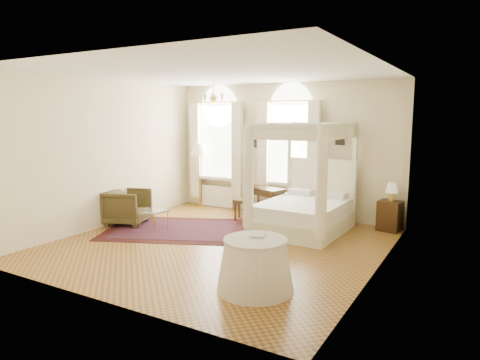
{
  "coord_description": "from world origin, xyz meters",
  "views": [
    {
      "loc": [
        4.41,
        -6.84,
        2.51
      ],
      "look_at": [
        0.24,
        0.4,
        1.24
      ],
      "focal_mm": 32.0,
      "sensor_mm": 36.0,
      "label": 1
    }
  ],
  "objects_px": {
    "stool": "(244,202)",
    "writing_desk": "(265,192)",
    "canopy_bed": "(303,207)",
    "armchair": "(128,207)",
    "floor_lamp": "(199,153)",
    "side_table": "(255,265)",
    "coffee_table": "(153,212)",
    "nightstand": "(390,216)"
  },
  "relations": [
    {
      "from": "writing_desk",
      "to": "armchair",
      "type": "bearing_deg",
      "value": -139.49
    },
    {
      "from": "armchair",
      "to": "coffee_table",
      "type": "xyz_separation_m",
      "value": [
        0.8,
        -0.03,
        -0.02
      ]
    },
    {
      "from": "floor_lamp",
      "to": "canopy_bed",
      "type": "bearing_deg",
      "value": -16.08
    },
    {
      "from": "armchair",
      "to": "side_table",
      "type": "xyz_separation_m",
      "value": [
        4.36,
        -1.9,
        -0.03
      ]
    },
    {
      "from": "canopy_bed",
      "to": "side_table",
      "type": "xyz_separation_m",
      "value": [
        0.61,
        -3.34,
        -0.16
      ]
    },
    {
      "from": "nightstand",
      "to": "writing_desk",
      "type": "distance_m",
      "value": 2.94
    },
    {
      "from": "canopy_bed",
      "to": "floor_lamp",
      "type": "relative_size",
      "value": 1.35
    },
    {
      "from": "stool",
      "to": "floor_lamp",
      "type": "xyz_separation_m",
      "value": [
        -1.82,
        0.72,
        1.06
      ]
    },
    {
      "from": "nightstand",
      "to": "coffee_table",
      "type": "xyz_separation_m",
      "value": [
        -4.6,
        -2.46,
        0.05
      ]
    },
    {
      "from": "stool",
      "to": "floor_lamp",
      "type": "distance_m",
      "value": 2.22
    },
    {
      "from": "writing_desk",
      "to": "stool",
      "type": "relative_size",
      "value": 2.08
    },
    {
      "from": "writing_desk",
      "to": "coffee_table",
      "type": "xyz_separation_m",
      "value": [
        -1.69,
        -2.16,
        -0.26
      ]
    },
    {
      "from": "armchair",
      "to": "coffee_table",
      "type": "height_order",
      "value": "armchair"
    },
    {
      "from": "stool",
      "to": "floor_lamp",
      "type": "height_order",
      "value": "floor_lamp"
    },
    {
      "from": "writing_desk",
      "to": "side_table",
      "type": "distance_m",
      "value": 4.44
    },
    {
      "from": "stool",
      "to": "writing_desk",
      "type": "bearing_deg",
      "value": 49.13
    },
    {
      "from": "nightstand",
      "to": "stool",
      "type": "height_order",
      "value": "nightstand"
    },
    {
      "from": "stool",
      "to": "armchair",
      "type": "bearing_deg",
      "value": -141.21
    },
    {
      "from": "floor_lamp",
      "to": "side_table",
      "type": "bearing_deg",
      "value": -46.96
    },
    {
      "from": "writing_desk",
      "to": "floor_lamp",
      "type": "relative_size",
      "value": 0.64
    },
    {
      "from": "side_table",
      "to": "coffee_table",
      "type": "bearing_deg",
      "value": 152.29
    },
    {
      "from": "canopy_bed",
      "to": "armchair",
      "type": "height_order",
      "value": "canopy_bed"
    },
    {
      "from": "nightstand",
      "to": "canopy_bed",
      "type": "bearing_deg",
      "value": -149.0
    },
    {
      "from": "floor_lamp",
      "to": "side_table",
      "type": "height_order",
      "value": "floor_lamp"
    },
    {
      "from": "nightstand",
      "to": "armchair",
      "type": "bearing_deg",
      "value": -155.76
    },
    {
      "from": "stool",
      "to": "coffee_table",
      "type": "bearing_deg",
      "value": -127.38
    },
    {
      "from": "floor_lamp",
      "to": "side_table",
      "type": "relative_size",
      "value": 1.55
    },
    {
      "from": "canopy_bed",
      "to": "side_table",
      "type": "relative_size",
      "value": 2.09
    },
    {
      "from": "canopy_bed",
      "to": "armchair",
      "type": "xyz_separation_m",
      "value": [
        -3.75,
        -1.44,
        -0.13
      ]
    },
    {
      "from": "canopy_bed",
      "to": "floor_lamp",
      "type": "height_order",
      "value": "canopy_bed"
    },
    {
      "from": "nightstand",
      "to": "coffee_table",
      "type": "relative_size",
      "value": 0.93
    },
    {
      "from": "side_table",
      "to": "armchair",
      "type": "bearing_deg",
      "value": 156.48
    },
    {
      "from": "armchair",
      "to": "coffee_table",
      "type": "relative_size",
      "value": 1.25
    },
    {
      "from": "canopy_bed",
      "to": "side_table",
      "type": "height_order",
      "value": "canopy_bed"
    },
    {
      "from": "nightstand",
      "to": "writing_desk",
      "type": "height_order",
      "value": "writing_desk"
    },
    {
      "from": "coffee_table",
      "to": "stool",
      "type": "bearing_deg",
      "value": 52.62
    },
    {
      "from": "writing_desk",
      "to": "canopy_bed",
      "type": "bearing_deg",
      "value": -28.55
    },
    {
      "from": "armchair",
      "to": "coffee_table",
      "type": "bearing_deg",
      "value": -109.55
    },
    {
      "from": "nightstand",
      "to": "coffee_table",
      "type": "distance_m",
      "value": 5.22
    },
    {
      "from": "writing_desk",
      "to": "side_table",
      "type": "height_order",
      "value": "side_table"
    },
    {
      "from": "canopy_bed",
      "to": "armchair",
      "type": "relative_size",
      "value": 2.63
    },
    {
      "from": "coffee_table",
      "to": "side_table",
      "type": "distance_m",
      "value": 4.02
    }
  ]
}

